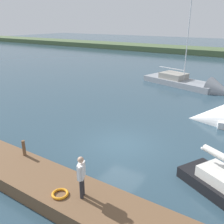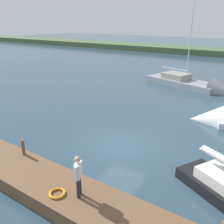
% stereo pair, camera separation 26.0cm
% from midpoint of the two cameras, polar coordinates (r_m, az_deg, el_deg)
% --- Properties ---
extents(ground_plane, '(200.00, 200.00, 0.00)m').
position_cam_midpoint_polar(ground_plane, '(14.96, 1.58, -7.47)').
color(ground_plane, '#2D4756').
extents(dock_pier, '(18.74, 2.25, 0.65)m').
position_cam_midpoint_polar(dock_pier, '(11.23, -13.76, -16.65)').
color(dock_pier, brown).
rests_on(dock_pier, ground_plane).
extents(mooring_post_far, '(0.16, 0.16, 0.80)m').
position_cam_midpoint_polar(mooring_post_far, '(13.18, -20.08, -7.76)').
color(mooring_post_far, brown).
rests_on(mooring_post_far, dock_pier).
extents(life_ring_buoy, '(0.66, 0.66, 0.10)m').
position_cam_midpoint_polar(life_ring_buoy, '(10.28, -12.56, -17.86)').
color(life_ring_buoy, orange).
rests_on(life_ring_buoy, dock_pier).
extents(sailboat_outer_mooring, '(10.73, 5.43, 10.68)m').
position_cam_midpoint_polar(sailboat_outer_mooring, '(28.55, 18.20, 5.60)').
color(sailboat_outer_mooring, gray).
rests_on(sailboat_outer_mooring, ground_plane).
extents(person_on_dock, '(0.40, 0.59, 1.71)m').
position_cam_midpoint_polar(person_on_dock, '(9.54, -7.83, -13.92)').
color(person_on_dock, '#28282D').
rests_on(person_on_dock, dock_pier).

